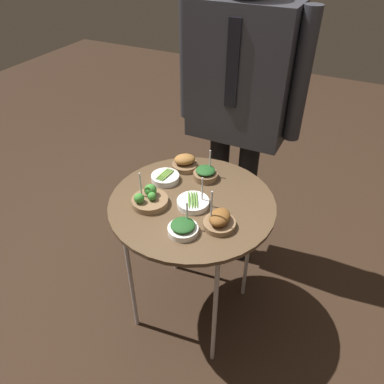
{
  "coord_description": "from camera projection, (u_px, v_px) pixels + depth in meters",
  "views": [
    {
      "loc": [
        0.56,
        -1.13,
        1.74
      ],
      "look_at": [
        0.0,
        0.0,
        0.79
      ],
      "focal_mm": 35.0,
      "sensor_mm": 36.0,
      "label": 1
    }
  ],
  "objects": [
    {
      "name": "waiter_figure",
      "position": [
        239.0,
        91.0,
        1.76
      ],
      "size": [
        0.62,
        0.23,
        1.68
      ],
      "color": "black",
      "rests_on": "ground_plane"
    },
    {
      "name": "bowl_roast_center",
      "position": [
        219.0,
        221.0,
        1.46
      ],
      "size": [
        0.13,
        0.13,
        0.18
      ],
      "color": "brown",
      "rests_on": "serving_cart"
    },
    {
      "name": "serving_cart",
      "position": [
        192.0,
        210.0,
        1.64
      ],
      "size": [
        0.72,
        0.72,
        0.74
      ],
      "color": "brown",
      "rests_on": "ground_plane"
    },
    {
      "name": "bowl_spinach_back_left",
      "position": [
        206.0,
        174.0,
        1.73
      ],
      "size": [
        0.11,
        0.11,
        0.14
      ],
      "color": "brown",
      "rests_on": "serving_cart"
    },
    {
      "name": "bowl_broccoli_far_rim",
      "position": [
        149.0,
        199.0,
        1.58
      ],
      "size": [
        0.16,
        0.16,
        0.14
      ],
      "color": "brown",
      "rests_on": "serving_cart"
    },
    {
      "name": "bowl_asparagus_mid_left",
      "position": [
        165.0,
        177.0,
        1.72
      ],
      "size": [
        0.13,
        0.13,
        0.04
      ],
      "color": "white",
      "rests_on": "serving_cart"
    },
    {
      "name": "bowl_asparagus_back_right",
      "position": [
        193.0,
        202.0,
        1.57
      ],
      "size": [
        0.14,
        0.14,
        0.14
      ],
      "color": "white",
      "rests_on": "serving_cart"
    },
    {
      "name": "ground_plane",
      "position": [
        192.0,
        307.0,
        2.05
      ],
      "size": [
        8.0,
        8.0,
        0.0
      ],
      "primitive_type": "plane",
      "color": "black"
    },
    {
      "name": "bowl_roast_mid_right",
      "position": [
        185.0,
        163.0,
        1.8
      ],
      "size": [
        0.13,
        0.12,
        0.07
      ],
      "color": "brown",
      "rests_on": "serving_cart"
    },
    {
      "name": "bowl_spinach_near_rim",
      "position": [
        183.0,
        228.0,
        1.44
      ],
      "size": [
        0.12,
        0.12,
        0.13
      ],
      "color": "silver",
      "rests_on": "serving_cart"
    }
  ]
}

